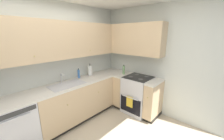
# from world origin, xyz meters

# --- Properties ---
(wall_back) EXTENTS (3.95, 0.05, 2.57)m
(wall_back) POSITION_xyz_m (0.00, 1.48, 1.29)
(wall_back) COLOR silver
(wall_back) RESTS_ON ground_plane
(wall_right) EXTENTS (0.05, 3.01, 2.57)m
(wall_right) POSITION_xyz_m (1.95, 0.00, 1.29)
(wall_right) COLOR silver
(wall_right) RESTS_ON ground_plane
(dishwasher) EXTENTS (0.60, 0.63, 0.87)m
(dishwasher) POSITION_xyz_m (-0.76, 1.15, 0.44)
(dishwasher) COLOR silver
(dishwasher) RESTS_ON ground_plane
(lower_cabinets_back) EXTENTS (1.78, 0.62, 0.87)m
(lower_cabinets_back) POSITION_xyz_m (0.43, 1.16, 0.44)
(lower_cabinets_back) COLOR tan
(lower_cabinets_back) RESTS_ON ground_plane
(countertop_back) EXTENTS (2.99, 0.60, 0.03)m
(countertop_back) POSITION_xyz_m (0.43, 1.15, 0.89)
(countertop_back) COLOR beige
(countertop_back) RESTS_ON lower_cabinets_back
(lower_cabinets_right) EXTENTS (0.62, 1.10, 0.87)m
(lower_cabinets_right) POSITION_xyz_m (1.63, 0.32, 0.44)
(lower_cabinets_right) COLOR tan
(lower_cabinets_right) RESTS_ON ground_plane
(countertop_right) EXTENTS (0.60, 1.10, 0.03)m
(countertop_right) POSITION_xyz_m (1.63, 0.32, 0.89)
(countertop_right) COLOR beige
(countertop_right) RESTS_ON lower_cabinets_right
(oven_range) EXTENTS (0.68, 0.62, 1.06)m
(oven_range) POSITION_xyz_m (1.64, 0.29, 0.46)
(oven_range) COLOR silver
(oven_range) RESTS_ON ground_plane
(upper_cabinets_back) EXTENTS (2.67, 0.34, 0.74)m
(upper_cabinets_back) POSITION_xyz_m (0.27, 1.29, 1.80)
(upper_cabinets_back) COLOR tan
(upper_cabinets_right) EXTENTS (0.32, 1.65, 0.74)m
(upper_cabinets_right) POSITION_xyz_m (1.77, 0.63, 1.80)
(upper_cabinets_right) COLOR tan
(sink) EXTENTS (0.71, 0.40, 0.10)m
(sink) POSITION_xyz_m (0.22, 1.12, 0.87)
(sink) COLOR #B7B7BC
(sink) RESTS_ON countertop_back
(faucet) EXTENTS (0.07, 0.16, 0.20)m
(faucet) POSITION_xyz_m (0.23, 1.33, 1.03)
(faucet) COLOR silver
(faucet) RESTS_ON countertop_back
(soap_bottle) EXTENTS (0.05, 0.05, 0.23)m
(soap_bottle) POSITION_xyz_m (0.65, 1.33, 1.01)
(soap_bottle) COLOR #3F72BF
(soap_bottle) RESTS_ON countertop_back
(paper_towel_roll) EXTENTS (0.11, 0.11, 0.31)m
(paper_towel_roll) POSITION_xyz_m (0.98, 1.31, 1.03)
(paper_towel_roll) COLOR white
(paper_towel_roll) RESTS_ON countertop_back
(oil_bottle) EXTENTS (0.06, 0.06, 0.24)m
(oil_bottle) POSITION_xyz_m (1.63, 0.73, 1.02)
(oil_bottle) COLOR #729E66
(oil_bottle) RESTS_ON countertop_right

